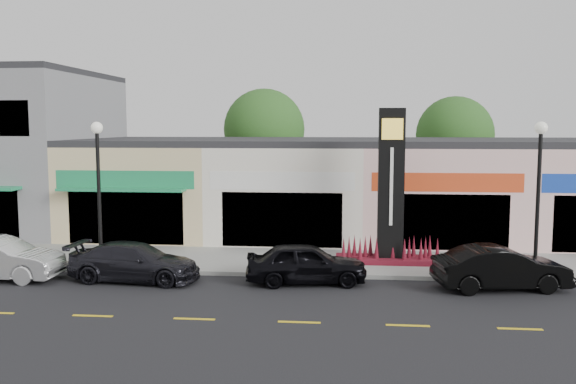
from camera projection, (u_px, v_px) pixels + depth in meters
name	position (u px, v px, depth m)	size (l,w,h in m)	color
ground	(306.00, 293.00, 20.01)	(120.00, 120.00, 0.00)	black
sidewalk	(313.00, 262.00, 24.31)	(52.00, 4.30, 0.15)	gray
curb	(310.00, 275.00, 22.08)	(52.00, 0.20, 0.15)	gray
shop_beige	(159.00, 185.00, 31.90)	(7.00, 10.85, 4.80)	tan
shop_cream	(292.00, 186.00, 31.24)	(7.00, 10.01, 4.80)	beige
shop_pink_w	(430.00, 187.00, 30.58)	(7.00, 10.01, 4.80)	beige
shop_pink_e	(575.00, 188.00, 29.92)	(7.00, 10.01, 4.80)	beige
tree_rear_west	(264.00, 129.00, 39.12)	(5.20, 5.20, 7.83)	#382619
tree_rear_mid	(455.00, 135.00, 38.02)	(4.80, 4.80, 7.29)	#382619
lamp_west_near	(98.00, 179.00, 22.86)	(0.44, 0.44, 5.47)	black
lamp_east_near	(539.00, 183.00, 21.35)	(0.44, 0.44, 5.47)	black
pylon_sign	(391.00, 208.00, 23.63)	(4.20, 1.30, 6.00)	#560E1D
car_dark_sedan	(135.00, 262.00, 21.55)	(4.65, 1.89, 1.35)	black
car_black_sedan	(306.00, 263.00, 21.19)	(4.20, 1.69, 1.43)	black
car_black_conv	(501.00, 268.00, 20.38)	(4.44, 1.55, 1.46)	black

